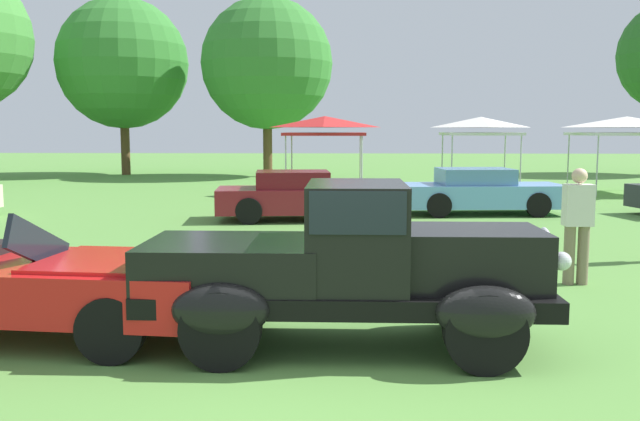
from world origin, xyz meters
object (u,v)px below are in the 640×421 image
object	(u,v)px
show_car_skyblue	(480,192)
canopy_tent_right_field	(626,125)
feature_pickup_truck	(349,265)
neighbor_convertible	(28,282)
canopy_tent_left_field	(325,125)
canopy_tent_center_field	(480,125)
show_car_burgundy	(298,196)
spectator_between_cars	(578,222)

from	to	relation	value
show_car_skyblue	canopy_tent_right_field	world-z (taller)	canopy_tent_right_field
canopy_tent_right_field	feature_pickup_truck	bearing A→B (deg)	-119.19
feature_pickup_truck	neighbor_convertible	world-z (taller)	feature_pickup_truck
canopy_tent_left_field	canopy_tent_right_field	xyz separation A→B (m)	(10.55, 1.06, 0.00)
feature_pickup_truck	canopy_tent_center_field	xyz separation A→B (m)	(4.81, 18.02, 1.56)
neighbor_convertible	canopy_tent_right_field	bearing A→B (deg)	52.36
show_car_burgundy	canopy_tent_center_field	bearing A→B (deg)	53.00
feature_pickup_truck	canopy_tent_center_field	world-z (taller)	canopy_tent_center_field
feature_pickup_truck	canopy_tent_left_field	world-z (taller)	canopy_tent_left_field
show_car_skyblue	canopy_tent_center_field	distance (m)	6.99
canopy_tent_left_field	show_car_skyblue	bearing A→B (deg)	-49.89
canopy_tent_left_field	canopy_tent_center_field	bearing A→B (deg)	15.47
canopy_tent_left_field	canopy_tent_center_field	distance (m)	5.77
neighbor_convertible	show_car_burgundy	xyz separation A→B (m)	(2.27, 9.71, 0.02)
feature_pickup_truck	show_car_skyblue	size ratio (longest dim) A/B	0.95
spectator_between_cars	neighbor_convertible	bearing A→B (deg)	-158.39
neighbor_convertible	spectator_between_cars	distance (m)	7.33
feature_pickup_truck	canopy_tent_right_field	size ratio (longest dim) A/B	1.27
neighbor_convertible	canopy_tent_right_field	distance (m)	21.85
canopy_tent_center_field	canopy_tent_right_field	world-z (taller)	same
show_car_skyblue	canopy_tent_left_field	xyz separation A→B (m)	(-4.29, 5.09, 1.82)
canopy_tent_center_field	canopy_tent_right_field	distance (m)	5.01
show_car_skyblue	canopy_tent_right_field	bearing A→B (deg)	44.53
canopy_tent_right_field	neighbor_convertible	bearing A→B (deg)	-127.64
canopy_tent_left_field	canopy_tent_center_field	xyz separation A→B (m)	(5.56, 1.54, -0.00)
feature_pickup_truck	neighbor_convertible	size ratio (longest dim) A/B	0.88
feature_pickup_truck	neighbor_convertible	distance (m)	3.52
canopy_tent_right_field	canopy_tent_center_field	bearing A→B (deg)	174.50
show_car_burgundy	canopy_tent_left_field	distance (m)	6.74
show_car_skyblue	canopy_tent_left_field	distance (m)	6.91
show_car_burgundy	show_car_skyblue	bearing A→B (deg)	16.15
spectator_between_cars	canopy_tent_right_field	distance (m)	16.00
feature_pickup_truck	show_car_burgundy	bearing A→B (deg)	96.99
feature_pickup_truck	spectator_between_cars	size ratio (longest dim) A/B	2.48
spectator_between_cars	feature_pickup_truck	bearing A→B (deg)	-137.88
show_car_burgundy	spectator_between_cars	world-z (taller)	spectator_between_cars
show_car_burgundy	neighbor_convertible	bearing A→B (deg)	-103.17
canopy_tent_center_field	neighbor_convertible	bearing A→B (deg)	-115.13
show_car_skyblue	spectator_between_cars	distance (m)	8.40
show_car_burgundy	canopy_tent_center_field	world-z (taller)	canopy_tent_center_field
canopy_tent_center_field	canopy_tent_right_field	size ratio (longest dim) A/B	0.82
canopy_tent_left_field	canopy_tent_right_field	distance (m)	10.60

